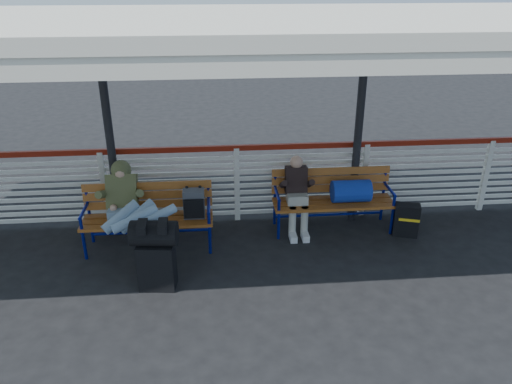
{
  "coord_description": "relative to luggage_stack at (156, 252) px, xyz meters",
  "views": [
    {
      "loc": [
        -0.33,
        -5.15,
        3.67
      ],
      "look_at": [
        0.22,
        1.0,
        0.87
      ],
      "focal_mm": 35.0,
      "sensor_mm": 36.0,
      "label": 1
    }
  ],
  "objects": [
    {
      "name": "bench_right",
      "position": [
        2.62,
        1.33,
        0.09
      ],
      "size": [
        1.8,
        0.56,
        0.92
      ],
      "color": "#B05A22",
      "rests_on": "ground"
    },
    {
      "name": "fence",
      "position": [
        1.09,
        1.75,
        0.16
      ],
      "size": [
        12.08,
        0.08,
        1.24
      ],
      "color": "silver",
      "rests_on": "ground"
    },
    {
      "name": "traveler_man",
      "position": [
        -0.35,
        0.69,
        0.24
      ],
      "size": [
        0.93,
        1.64,
        0.77
      ],
      "color": "#8398B0",
      "rests_on": "ground"
    },
    {
      "name": "canopy",
      "position": [
        1.09,
        0.71,
        2.54
      ],
      "size": [
        12.6,
        3.6,
        3.16
      ],
      "color": "silver",
      "rests_on": "ground"
    },
    {
      "name": "companion_person",
      "position": [
        1.95,
        1.32,
        0.1
      ],
      "size": [
        0.32,
        0.66,
        1.15
      ],
      "color": "#ADAB9D",
      "rests_on": "ground"
    },
    {
      "name": "suitcase_side",
      "position": [
        3.55,
        1.02,
        -0.25
      ],
      "size": [
        0.4,
        0.31,
        0.5
      ],
      "rotation": [
        0.0,
        0.0,
        -0.3
      ],
      "color": "black",
      "rests_on": "ground"
    },
    {
      "name": "bench_left",
      "position": [
        -0.04,
        1.04,
        0.08
      ],
      "size": [
        1.8,
        0.56,
        0.92
      ],
      "color": "#B05A22",
      "rests_on": "ground"
    },
    {
      "name": "ground",
      "position": [
        1.09,
        -0.15,
        -0.5
      ],
      "size": [
        60.0,
        60.0,
        0.0
      ],
      "primitive_type": "plane",
      "color": "black",
      "rests_on": "ground"
    },
    {
      "name": "luggage_stack",
      "position": [
        0.0,
        0.0,
        0.0
      ],
      "size": [
        0.58,
        0.37,
        0.92
      ],
      "rotation": [
        0.0,
        0.0,
        -0.11
      ],
      "color": "black",
      "rests_on": "ground"
    }
  ]
}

